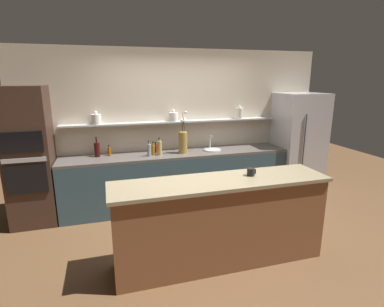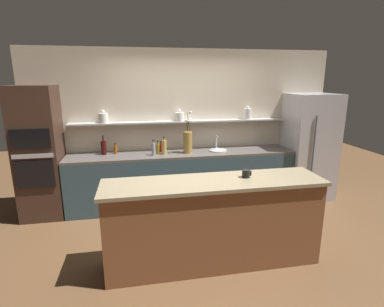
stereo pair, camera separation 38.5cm
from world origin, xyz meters
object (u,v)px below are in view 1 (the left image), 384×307
object	(u,v)px
bottle_spirit_2	(149,150)
bottle_spirit_5	(160,148)
refrigerator	(298,144)
oven_tower	(30,157)
bottle_sauce_1	(109,151)
bottle_oil_0	(153,150)
bottle_sauce_4	(156,148)
bottle_wine_3	(97,149)
sink_fixture	(212,149)
flower_vase	(183,141)
coffee_mug	(251,172)

from	to	relation	value
bottle_spirit_2	bottle_spirit_5	bearing A→B (deg)	12.74
bottle_spirit_5	refrigerator	bearing A→B (deg)	0.17
oven_tower	bottle_sauce_1	xyz separation A→B (m)	(1.12, 0.14, -0.02)
bottle_oil_0	bottle_spirit_5	bearing A→B (deg)	-9.42
bottle_spirit_2	bottle_spirit_5	size ratio (longest dim) A/B	0.89
bottle_sauce_4	bottle_wine_3	bearing A→B (deg)	178.58
bottle_sauce_1	bottle_spirit_5	bearing A→B (deg)	-12.99
bottle_wine_3	bottle_spirit_5	world-z (taller)	bottle_wine_3
sink_fixture	bottle_sauce_4	xyz separation A→B (m)	(-0.96, 0.08, 0.06)
flower_vase	bottle_sauce_1	distance (m)	1.19
refrigerator	bottle_spirit_5	bearing A→B (deg)	-179.83
flower_vase	bottle_spirit_2	distance (m)	0.58
coffee_mug	bottle_sauce_4	bearing A→B (deg)	114.65
coffee_mug	bottle_sauce_1	bearing A→B (deg)	130.52
bottle_sauce_1	bottle_spirit_2	xyz separation A→B (m)	(0.60, -0.22, 0.03)
bottle_oil_0	bottle_sauce_1	distance (m)	0.70
sink_fixture	bottle_sauce_1	distance (m)	1.70
oven_tower	bottle_oil_0	distance (m)	1.80
bottle_oil_0	bottle_sauce_1	world-z (taller)	bottle_oil_0
bottle_sauce_4	bottle_spirit_5	world-z (taller)	bottle_spirit_5
sink_fixture	bottle_spirit_2	distance (m)	1.10
flower_vase	bottle_oil_0	xyz separation A→B (m)	(-0.49, 0.01, -0.11)
sink_fixture	bottle_sauce_1	size ratio (longest dim) A/B	1.71
refrigerator	bottle_spirit_5	world-z (taller)	refrigerator
bottle_spirit_2	bottle_wine_3	world-z (taller)	bottle_wine_3
bottle_spirit_5	coffee_mug	world-z (taller)	bottle_spirit_5
bottle_spirit_5	flower_vase	bearing A→B (deg)	1.32
bottle_oil_0	coffee_mug	world-z (taller)	bottle_oil_0
coffee_mug	bottle_wine_3	bearing A→B (deg)	133.96
bottle_wine_3	oven_tower	bearing A→B (deg)	-172.71
bottle_sauce_1	coffee_mug	bearing A→B (deg)	-49.48
sink_fixture	bottle_oil_0	xyz separation A→B (m)	(-1.02, -0.04, 0.07)
bottle_sauce_1	bottle_sauce_4	bearing A→B (deg)	-3.03
bottle_sauce_1	bottle_spirit_2	distance (m)	0.64
sink_fixture	bottle_spirit_5	bearing A→B (deg)	-176.48
bottle_oil_0	bottle_sauce_1	bearing A→B (deg)	166.49
refrigerator	bottle_sauce_1	distance (m)	3.37
sink_fixture	bottle_wine_3	bearing A→B (deg)	176.73
refrigerator	bottle_sauce_4	distance (m)	2.64
flower_vase	sink_fixture	world-z (taller)	flower_vase
oven_tower	coffee_mug	distance (m)	3.16
bottle_oil_0	bottle_sauce_4	distance (m)	0.14
oven_tower	flower_vase	xyz separation A→B (m)	(2.29, -0.03, 0.11)
bottle_spirit_2	coffee_mug	world-z (taller)	bottle_spirit_2
bottle_oil_0	bottle_spirit_2	world-z (taller)	bottle_spirit_2
refrigerator	bottle_spirit_5	size ratio (longest dim) A/B	6.57
refrigerator	coffee_mug	distance (m)	2.45
flower_vase	oven_tower	bearing A→B (deg)	179.13
bottle_sauce_1	bottle_sauce_4	distance (m)	0.74
bottle_spirit_5	coffee_mug	bearing A→B (deg)	-64.67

